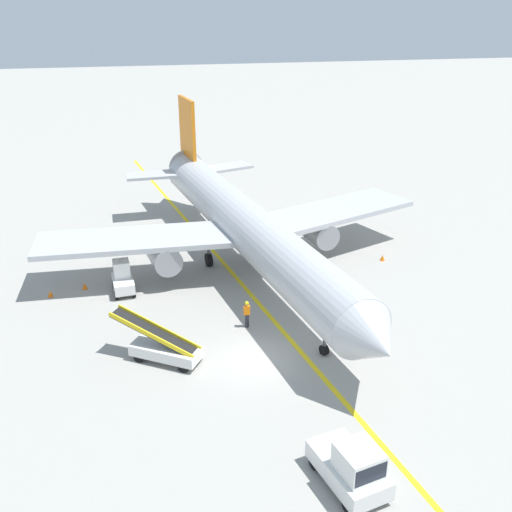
{
  "coord_description": "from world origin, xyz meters",
  "views": [
    {
      "loc": [
        -5.72,
        -26.51,
        18.02
      ],
      "look_at": [
        1.72,
        8.07,
        2.5
      ],
      "focal_mm": 41.73,
      "sensor_mm": 36.0,
      "label": 1
    }
  ],
  "objects_px": {
    "pushback_tug": "(352,467)",
    "baggage_tug_near_wing": "(123,279)",
    "safety_cone_nose_right": "(50,294)",
    "safety_cone_wingtip_left": "(382,258)",
    "belt_loader_forward_hold": "(164,347)",
    "safety_cone_nose_left": "(85,286)",
    "ground_crew_marshaller": "(247,313)",
    "airliner": "(244,224)"
  },
  "relations": [
    {
      "from": "belt_loader_forward_hold",
      "to": "safety_cone_nose_left",
      "type": "distance_m",
      "value": 10.72
    },
    {
      "from": "pushback_tug",
      "to": "belt_loader_forward_hold",
      "type": "relative_size",
      "value": 0.81
    },
    {
      "from": "airliner",
      "to": "safety_cone_nose_right",
      "type": "relative_size",
      "value": 80.03
    },
    {
      "from": "safety_cone_nose_right",
      "to": "safety_cone_wingtip_left",
      "type": "bearing_deg",
      "value": 2.09
    },
    {
      "from": "belt_loader_forward_hold",
      "to": "safety_cone_wingtip_left",
      "type": "bearing_deg",
      "value": 30.44
    },
    {
      "from": "airliner",
      "to": "baggage_tug_near_wing",
      "type": "relative_size",
      "value": 14.02
    },
    {
      "from": "belt_loader_forward_hold",
      "to": "safety_cone_nose_left",
      "type": "bearing_deg",
      "value": 115.63
    },
    {
      "from": "baggage_tug_near_wing",
      "to": "safety_cone_nose_right",
      "type": "distance_m",
      "value": 4.75
    },
    {
      "from": "belt_loader_forward_hold",
      "to": "safety_cone_nose_right",
      "type": "distance_m",
      "value": 11.26
    },
    {
      "from": "airliner",
      "to": "pushback_tug",
      "type": "xyz_separation_m",
      "value": [
        0.15,
        -21.21,
        -2.42
      ]
    },
    {
      "from": "pushback_tug",
      "to": "belt_loader_forward_hold",
      "type": "distance_m",
      "value": 12.52
    },
    {
      "from": "airliner",
      "to": "ground_crew_marshaller",
      "type": "bearing_deg",
      "value": -100.04
    },
    {
      "from": "ground_crew_marshaller",
      "to": "safety_cone_nose_left",
      "type": "height_order",
      "value": "ground_crew_marshaller"
    },
    {
      "from": "safety_cone_nose_left",
      "to": "safety_cone_nose_right",
      "type": "relative_size",
      "value": 1.0
    },
    {
      "from": "safety_cone_nose_right",
      "to": "safety_cone_wingtip_left",
      "type": "xyz_separation_m",
      "value": [
        23.51,
        0.86,
        0.0
      ]
    },
    {
      "from": "ground_crew_marshaller",
      "to": "baggage_tug_near_wing",
      "type": "bearing_deg",
      "value": 138.64
    },
    {
      "from": "belt_loader_forward_hold",
      "to": "safety_cone_nose_left",
      "type": "xyz_separation_m",
      "value": [
        -4.63,
        9.65,
        -0.56
      ]
    },
    {
      "from": "baggage_tug_near_wing",
      "to": "safety_cone_nose_right",
      "type": "relative_size",
      "value": 5.71
    },
    {
      "from": "pushback_tug",
      "to": "safety_cone_wingtip_left",
      "type": "distance_m",
      "value": 22.86
    },
    {
      "from": "airliner",
      "to": "safety_cone_nose_left",
      "type": "distance_m",
      "value": 11.57
    },
    {
      "from": "airliner",
      "to": "ground_crew_marshaller",
      "type": "height_order",
      "value": "airliner"
    },
    {
      "from": "airliner",
      "to": "safety_cone_wingtip_left",
      "type": "relative_size",
      "value": 80.03
    },
    {
      "from": "baggage_tug_near_wing",
      "to": "safety_cone_nose_right",
      "type": "bearing_deg",
      "value": 177.05
    },
    {
      "from": "safety_cone_nose_left",
      "to": "safety_cone_wingtip_left",
      "type": "distance_m",
      "value": 21.37
    },
    {
      "from": "pushback_tug",
      "to": "baggage_tug_near_wing",
      "type": "relative_size",
      "value": 1.57
    },
    {
      "from": "airliner",
      "to": "safety_cone_nose_left",
      "type": "bearing_deg",
      "value": -175.25
    },
    {
      "from": "airliner",
      "to": "belt_loader_forward_hold",
      "type": "height_order",
      "value": "airliner"
    },
    {
      "from": "pushback_tug",
      "to": "safety_cone_wingtip_left",
      "type": "bearing_deg",
      "value": 63.65
    },
    {
      "from": "baggage_tug_near_wing",
      "to": "pushback_tug",
      "type": "bearing_deg",
      "value": -65.87
    },
    {
      "from": "ground_crew_marshaller",
      "to": "safety_cone_nose_right",
      "type": "xyz_separation_m",
      "value": [
        -11.78,
        6.49,
        -0.69
      ]
    },
    {
      "from": "belt_loader_forward_hold",
      "to": "ground_crew_marshaller",
      "type": "relative_size",
      "value": 2.87
    },
    {
      "from": "safety_cone_nose_left",
      "to": "safety_cone_nose_right",
      "type": "height_order",
      "value": "same"
    },
    {
      "from": "baggage_tug_near_wing",
      "to": "belt_loader_forward_hold",
      "type": "xyz_separation_m",
      "value": [
        2.08,
        -8.74,
        -0.15
      ]
    },
    {
      "from": "safety_cone_wingtip_left",
      "to": "belt_loader_forward_hold",
      "type": "bearing_deg",
      "value": -149.56
    },
    {
      "from": "safety_cone_nose_left",
      "to": "baggage_tug_near_wing",
      "type": "bearing_deg",
      "value": -19.67
    },
    {
      "from": "airliner",
      "to": "belt_loader_forward_hold",
      "type": "relative_size",
      "value": 7.22
    },
    {
      "from": "safety_cone_nose_right",
      "to": "pushback_tug",
      "type": "bearing_deg",
      "value": -55.73
    },
    {
      "from": "pushback_tug",
      "to": "belt_loader_forward_hold",
      "type": "xyz_separation_m",
      "value": [
        -6.6,
        10.64,
        -0.22
      ]
    },
    {
      "from": "belt_loader_forward_hold",
      "to": "safety_cone_wingtip_left",
      "type": "relative_size",
      "value": 11.08
    },
    {
      "from": "ground_crew_marshaller",
      "to": "pushback_tug",
      "type": "bearing_deg",
      "value": -83.13
    },
    {
      "from": "baggage_tug_near_wing",
      "to": "ground_crew_marshaller",
      "type": "distance_m",
      "value": 9.45
    },
    {
      "from": "baggage_tug_near_wing",
      "to": "ground_crew_marshaller",
      "type": "xyz_separation_m",
      "value": [
        7.1,
        -6.25,
        -0.02
      ]
    }
  ]
}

